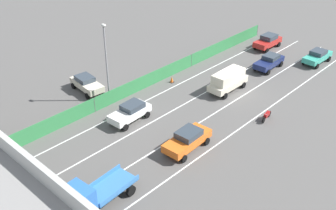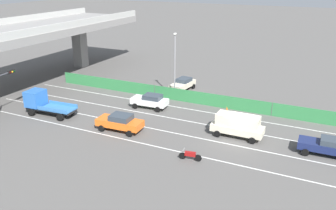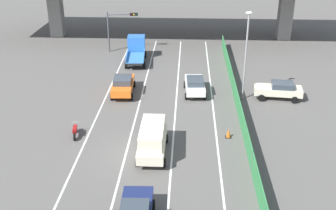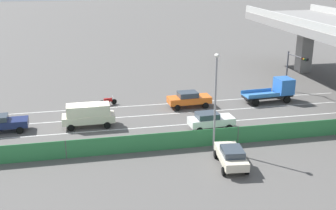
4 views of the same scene
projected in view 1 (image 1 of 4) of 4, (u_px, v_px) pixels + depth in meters
ground_plane at (231, 90)px, 42.99m from camera, size 300.00×300.00×0.00m
lane_line_left_edge at (240, 128)px, 36.53m from camera, size 0.14×47.23×0.01m
lane_line_mid_left at (211, 115)px, 38.48m from camera, size 0.14×47.23×0.01m
lane_line_mid_right at (185, 103)px, 40.43m from camera, size 0.14×47.23×0.01m
lane_line_right_edge at (162, 93)px, 42.39m from camera, size 0.14×47.23×0.01m
green_fence at (148, 80)px, 43.22m from camera, size 0.10×43.33×1.53m
car_sedan_white at (130, 112)px, 37.28m from camera, size 2.14×4.30×1.65m
car_van_cream at (228, 80)px, 42.25m from camera, size 2.05×4.90×2.19m
car_sedan_red at (268, 41)px, 52.64m from camera, size 2.04×4.38×1.77m
car_taxi_orange at (188, 139)px, 33.45m from camera, size 2.22×4.69×1.70m
car_taxi_teal at (318, 56)px, 48.56m from camera, size 2.05×4.54×1.60m
car_sedan_navy at (269, 61)px, 47.21m from camera, size 2.06×4.55×1.60m
flatbed_truck_blue at (88, 198)px, 26.92m from camera, size 2.57×5.75×2.61m
motorcycle at (267, 116)px, 37.57m from camera, size 0.60×1.94×0.93m
parked_sedan_cream at (87, 83)px, 42.32m from camera, size 4.47×2.34×1.60m
street_lamp at (106, 57)px, 38.57m from camera, size 0.60×0.36×8.11m
traffic_cone at (172, 79)px, 44.34m from camera, size 0.47×0.47×0.71m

